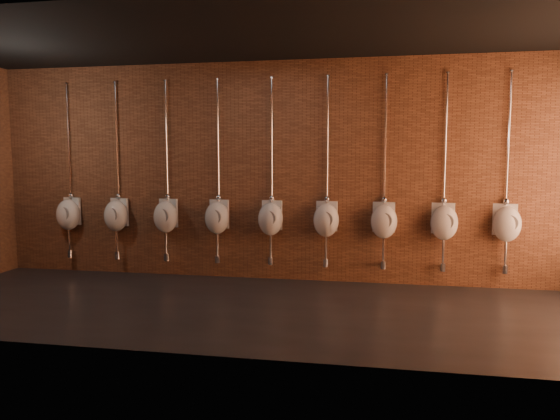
# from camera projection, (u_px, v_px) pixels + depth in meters

# --- Properties ---
(ground) EXTENTS (8.50, 8.50, 0.00)m
(ground) POSITION_uv_depth(u_px,v_px,m) (246.00, 308.00, 6.02)
(ground) COLOR black
(ground) RESTS_ON ground
(room_shell) EXTENTS (8.54, 3.04, 3.22)m
(room_shell) POSITION_uv_depth(u_px,v_px,m) (245.00, 140.00, 5.81)
(room_shell) COLOR black
(room_shell) RESTS_ON ground
(urinal_0) EXTENTS (0.43, 0.39, 2.72)m
(urinal_0) POSITION_uv_depth(u_px,v_px,m) (68.00, 214.00, 7.82)
(urinal_0) COLOR silver
(urinal_0) RESTS_ON ground
(urinal_1) EXTENTS (0.43, 0.39, 2.72)m
(urinal_1) POSITION_uv_depth(u_px,v_px,m) (116.00, 215.00, 7.68)
(urinal_1) COLOR silver
(urinal_1) RESTS_ON ground
(urinal_2) EXTENTS (0.43, 0.39, 2.72)m
(urinal_2) POSITION_uv_depth(u_px,v_px,m) (166.00, 216.00, 7.54)
(urinal_2) COLOR silver
(urinal_2) RESTS_ON ground
(urinal_3) EXTENTS (0.43, 0.39, 2.72)m
(urinal_3) POSITION_uv_depth(u_px,v_px,m) (217.00, 217.00, 7.40)
(urinal_3) COLOR silver
(urinal_3) RESTS_ON ground
(urinal_4) EXTENTS (0.43, 0.39, 2.72)m
(urinal_4) POSITION_uv_depth(u_px,v_px,m) (271.00, 218.00, 7.26)
(urinal_4) COLOR silver
(urinal_4) RESTS_ON ground
(urinal_5) EXTENTS (0.43, 0.39, 2.72)m
(urinal_5) POSITION_uv_depth(u_px,v_px,m) (326.00, 219.00, 7.12)
(urinal_5) COLOR silver
(urinal_5) RESTS_ON ground
(urinal_6) EXTENTS (0.43, 0.39, 2.72)m
(urinal_6) POSITION_uv_depth(u_px,v_px,m) (384.00, 220.00, 6.98)
(urinal_6) COLOR silver
(urinal_6) RESTS_ON ground
(urinal_7) EXTENTS (0.43, 0.39, 2.72)m
(urinal_7) POSITION_uv_depth(u_px,v_px,m) (444.00, 222.00, 6.84)
(urinal_7) COLOR silver
(urinal_7) RESTS_ON ground
(urinal_8) EXTENTS (0.43, 0.39, 2.72)m
(urinal_8) POSITION_uv_depth(u_px,v_px,m) (507.00, 223.00, 6.70)
(urinal_8) COLOR silver
(urinal_8) RESTS_ON ground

